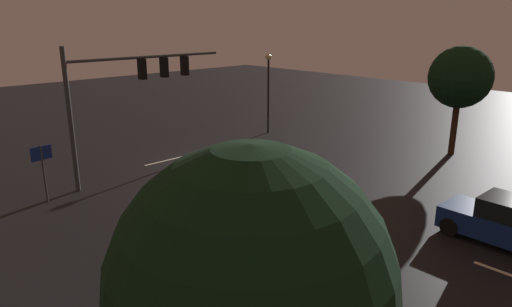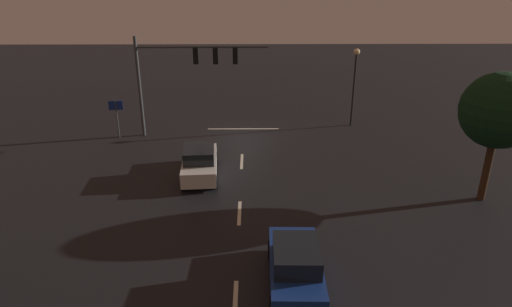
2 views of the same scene
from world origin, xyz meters
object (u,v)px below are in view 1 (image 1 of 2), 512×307
Objects in this scene: traffic_signal_assembly at (130,83)px; tree_right_near at (251,285)px; route_sign at (42,161)px; car_approaching at (242,187)px; car_distant at (507,223)px; tree_left_far at (460,78)px; street_lamp_left_kerb at (268,79)px.

traffic_signal_assembly reaches higher than tree_right_near.
route_sign is 16.51m from tree_right_near.
route_sign reaches higher than car_approaching.
car_distant is at bearing 124.34° from route_sign.
tree_left_far is (-9.75, -6.34, 3.72)m from car_distant.
street_lamp_left_kerb is at bearing -70.06° from tree_left_far.
car_approaching is 1.01× the size of car_distant.
street_lamp_left_kerb is at bearing -135.53° from tree_right_near.
traffic_signal_assembly is 7.71m from car_approaching.
tree_right_near is at bearing 44.47° from street_lamp_left_kerb.
street_lamp_left_kerb is 12.02m from tree_left_far.
car_approaching is 8.60m from route_sign.
street_lamp_left_kerb is 26.36m from tree_right_near.
car_approaching is at bearing 102.05° from traffic_signal_assembly.
tree_right_near is (8.80, 10.05, 3.64)m from car_approaching.
route_sign is (16.06, 2.39, -1.93)m from street_lamp_left_kerb.
traffic_signal_assembly is at bearing 9.59° from street_lamp_left_kerb.
tree_left_far reaches higher than car_approaching.
traffic_signal_assembly is at bearing -174.30° from route_sign.
car_approaching is 1.73× the size of route_sign.
tree_right_near reaches higher than car_approaching.
tree_right_near is (13.15, 0.85, 3.64)m from car_distant.
car_distant is 0.70× the size of tree_right_near.
car_distant is 0.70× the size of tree_left_far.
route_sign is 22.18m from tree_left_far.
traffic_signal_assembly is 17.16m from car_distant.
traffic_signal_assembly reaches higher than car_approaching.
street_lamp_left_kerb is 0.87× the size of tree_right_near.
traffic_signal_assembly is 11.59m from street_lamp_left_kerb.
car_approaching is 0.71× the size of tree_left_far.
tree_right_near is 1.00× the size of tree_left_far.
car_distant is at bearing 72.20° from street_lamp_left_kerb.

